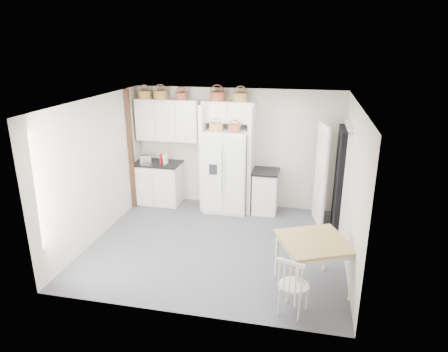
# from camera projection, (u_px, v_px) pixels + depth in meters

# --- Properties ---
(floor) EXTENTS (4.50, 4.50, 0.00)m
(floor) POSITION_uv_depth(u_px,v_px,m) (217.00, 245.00, 7.30)
(floor) COLOR #484755
(floor) RESTS_ON ground
(ceiling) EXTENTS (4.50, 4.50, 0.00)m
(ceiling) POSITION_uv_depth(u_px,v_px,m) (216.00, 102.00, 6.46)
(ceiling) COLOR white
(ceiling) RESTS_ON wall_back
(wall_back) EXTENTS (4.50, 0.00, 4.50)m
(wall_back) POSITION_uv_depth(u_px,v_px,m) (237.00, 148.00, 8.73)
(wall_back) COLOR beige
(wall_back) RESTS_ON floor
(wall_left) EXTENTS (0.00, 4.00, 4.00)m
(wall_left) POSITION_uv_depth(u_px,v_px,m) (97.00, 169.00, 7.32)
(wall_left) COLOR beige
(wall_left) RESTS_ON floor
(wall_right) EXTENTS (0.00, 4.00, 4.00)m
(wall_right) POSITION_uv_depth(u_px,v_px,m) (352.00, 187.00, 6.43)
(wall_right) COLOR beige
(wall_right) RESTS_ON floor
(refrigerator) EXTENTS (0.91, 0.73, 1.77)m
(refrigerator) POSITION_uv_depth(u_px,v_px,m) (227.00, 171.00, 8.56)
(refrigerator) COLOR white
(refrigerator) RESTS_ON floor
(base_cab_left) EXTENTS (0.99, 0.63, 0.92)m
(base_cab_left) POSITION_uv_depth(u_px,v_px,m) (159.00, 183.00, 9.07)
(base_cab_left) COLOR silver
(base_cab_left) RESTS_ON floor
(base_cab_right) EXTENTS (0.51, 0.61, 0.89)m
(base_cab_right) POSITION_uv_depth(u_px,v_px,m) (265.00, 192.00, 8.59)
(base_cab_right) COLOR silver
(base_cab_right) RESTS_ON floor
(dining_table) EXTENTS (1.25, 1.25, 0.79)m
(dining_table) POSITION_uv_depth(u_px,v_px,m) (313.00, 264.00, 5.92)
(dining_table) COLOR olive
(dining_table) RESTS_ON floor
(windsor_chair) EXTENTS (0.51, 0.49, 0.84)m
(windsor_chair) POSITION_uv_depth(u_px,v_px,m) (294.00, 285.00, 5.36)
(windsor_chair) COLOR silver
(windsor_chair) RESTS_ON floor
(counter_left) EXTENTS (1.03, 0.67, 0.04)m
(counter_left) POSITION_uv_depth(u_px,v_px,m) (158.00, 163.00, 8.91)
(counter_left) COLOR black
(counter_left) RESTS_ON base_cab_left
(counter_right) EXTENTS (0.55, 0.65, 0.04)m
(counter_right) POSITION_uv_depth(u_px,v_px,m) (266.00, 172.00, 8.44)
(counter_right) COLOR black
(counter_right) RESTS_ON base_cab_right
(toaster) EXTENTS (0.28, 0.21, 0.17)m
(toaster) POSITION_uv_depth(u_px,v_px,m) (146.00, 159.00, 8.86)
(toaster) COLOR silver
(toaster) RESTS_ON counter_left
(cookbook_red) EXTENTS (0.06, 0.15, 0.22)m
(cookbook_red) POSITION_uv_depth(u_px,v_px,m) (161.00, 159.00, 8.77)
(cookbook_red) COLOR #9E0A11
(cookbook_red) RESTS_ON counter_left
(cookbook_cream) EXTENTS (0.06, 0.15, 0.23)m
(cookbook_cream) POSITION_uv_depth(u_px,v_px,m) (166.00, 159.00, 8.75)
(cookbook_cream) COLOR white
(cookbook_cream) RESTS_ON counter_left
(basket_upper_a) EXTENTS (0.29, 0.29, 0.16)m
(basket_upper_a) POSITION_uv_depth(u_px,v_px,m) (145.00, 95.00, 8.60)
(basket_upper_a) COLOR #915F30
(basket_upper_a) RESTS_ON upper_cabinet
(basket_upper_b) EXTENTS (0.30, 0.30, 0.18)m
(basket_upper_b) POSITION_uv_depth(u_px,v_px,m) (161.00, 95.00, 8.53)
(basket_upper_b) COLOR #915F30
(basket_upper_b) RESTS_ON upper_cabinet
(basket_upper_c) EXTENTS (0.26, 0.26, 0.15)m
(basket_upper_c) POSITION_uv_depth(u_px,v_px,m) (181.00, 96.00, 8.44)
(basket_upper_c) COLOR brown
(basket_upper_c) RESTS_ON upper_cabinet
(basket_bridge_a) EXTENTS (0.33, 0.33, 0.18)m
(basket_bridge_a) POSITION_uv_depth(u_px,v_px,m) (217.00, 96.00, 8.28)
(basket_bridge_a) COLOR brown
(basket_bridge_a) RESTS_ON bridge_cabinet
(basket_bridge_b) EXTENTS (0.31, 0.31, 0.18)m
(basket_bridge_b) POSITION_uv_depth(u_px,v_px,m) (240.00, 97.00, 8.19)
(basket_bridge_b) COLOR #915F30
(basket_bridge_b) RESTS_ON bridge_cabinet
(basket_fridge_a) EXTENTS (0.28, 0.28, 0.15)m
(basket_fridge_a) POSITION_uv_depth(u_px,v_px,m) (216.00, 128.00, 8.21)
(basket_fridge_a) COLOR #915F30
(basket_fridge_a) RESTS_ON refrigerator
(basket_fridge_b) EXTENTS (0.26, 0.26, 0.14)m
(basket_fridge_b) POSITION_uv_depth(u_px,v_px,m) (234.00, 129.00, 8.13)
(basket_fridge_b) COLOR brown
(basket_fridge_b) RESTS_ON refrigerator
(upper_cabinet) EXTENTS (1.40, 0.34, 0.90)m
(upper_cabinet) POSITION_uv_depth(u_px,v_px,m) (168.00, 120.00, 8.68)
(upper_cabinet) COLOR silver
(upper_cabinet) RESTS_ON wall_back
(bridge_cabinet) EXTENTS (1.12, 0.34, 0.45)m
(bridge_cabinet) POSITION_uv_depth(u_px,v_px,m) (229.00, 112.00, 8.34)
(bridge_cabinet) COLOR silver
(bridge_cabinet) RESTS_ON wall_back
(fridge_panel_left) EXTENTS (0.08, 0.60, 2.30)m
(fridge_panel_left) POSITION_uv_depth(u_px,v_px,m) (204.00, 157.00, 8.63)
(fridge_panel_left) COLOR silver
(fridge_panel_left) RESTS_ON floor
(fridge_panel_right) EXTENTS (0.08, 0.60, 2.30)m
(fridge_panel_right) POSITION_uv_depth(u_px,v_px,m) (251.00, 160.00, 8.43)
(fridge_panel_right) COLOR silver
(fridge_panel_right) RESTS_ON floor
(trim_post) EXTENTS (0.09, 0.09, 2.60)m
(trim_post) POSITION_uv_depth(u_px,v_px,m) (131.00, 150.00, 8.56)
(trim_post) COLOR black
(trim_post) RESTS_ON floor
(doorway_void) EXTENTS (0.18, 0.85, 2.05)m
(doorway_void) POSITION_uv_depth(u_px,v_px,m) (341.00, 182.00, 7.46)
(doorway_void) COLOR black
(doorway_void) RESTS_ON floor
(door_slab) EXTENTS (0.21, 0.79, 2.05)m
(door_slab) POSITION_uv_depth(u_px,v_px,m) (321.00, 175.00, 7.84)
(door_slab) COLOR white
(door_slab) RESTS_ON floor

